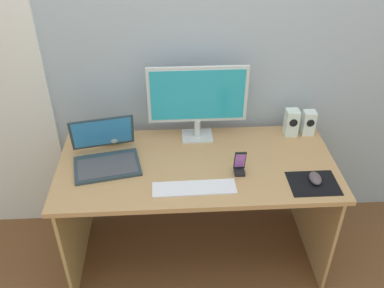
% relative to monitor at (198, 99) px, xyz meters
% --- Properties ---
extents(ground_plane, '(8.00, 8.00, 0.00)m').
position_rel_monitor_xyz_m(ground_plane, '(-0.02, -0.26, -0.98)').
color(ground_plane, brown).
extents(wall_back, '(6.00, 0.04, 2.50)m').
position_rel_monitor_xyz_m(wall_back, '(-0.02, 0.16, 0.27)').
color(wall_back, '#A2AFBD').
rests_on(wall_back, ground_plane).
extents(desk, '(1.51, 0.70, 0.72)m').
position_rel_monitor_xyz_m(desk, '(-0.02, -0.26, -0.40)').
color(desk, tan).
rests_on(desk, ground_plane).
extents(monitor, '(0.56, 0.14, 0.45)m').
position_rel_monitor_xyz_m(monitor, '(0.00, 0.00, 0.00)').
color(monitor, silver).
rests_on(monitor, desk).
extents(speaker_right, '(0.07, 0.07, 0.15)m').
position_rel_monitor_xyz_m(speaker_right, '(0.66, -0.00, -0.18)').
color(speaker_right, white).
rests_on(speaker_right, desk).
extents(speaker_near_monitor, '(0.07, 0.08, 0.16)m').
position_rel_monitor_xyz_m(speaker_near_monitor, '(0.56, -0.00, -0.18)').
color(speaker_near_monitor, white).
rests_on(speaker_near_monitor, desk).
extents(laptop, '(0.40, 0.37, 0.24)m').
position_rel_monitor_xyz_m(laptop, '(-0.51, -0.21, -0.21)').
color(laptop, '#2C3C44').
rests_on(laptop, desk).
extents(fishbowl, '(0.14, 0.14, 0.14)m').
position_rel_monitor_xyz_m(fishbowl, '(-0.49, -0.02, -0.19)').
color(fishbowl, silver).
rests_on(fishbowl, desk).
extents(keyboard_external, '(0.42, 0.12, 0.01)m').
position_rel_monitor_xyz_m(keyboard_external, '(-0.05, -0.47, -0.25)').
color(keyboard_external, white).
rests_on(keyboard_external, desk).
extents(mousepad, '(0.25, 0.20, 0.00)m').
position_rel_monitor_xyz_m(mousepad, '(0.56, -0.46, -0.26)').
color(mousepad, black).
rests_on(mousepad, desk).
extents(mouse, '(0.06, 0.10, 0.04)m').
position_rel_monitor_xyz_m(mouse, '(0.58, -0.45, -0.24)').
color(mouse, '#55464A').
rests_on(mouse, mousepad).
extents(phone_in_dock, '(0.06, 0.06, 0.14)m').
position_rel_monitor_xyz_m(phone_in_dock, '(0.20, -0.35, -0.21)').
color(phone_in_dock, black).
rests_on(phone_in_dock, desk).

